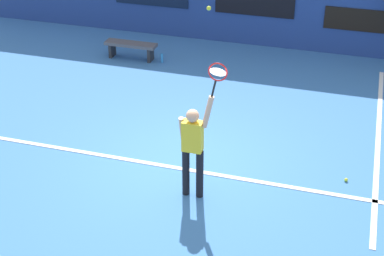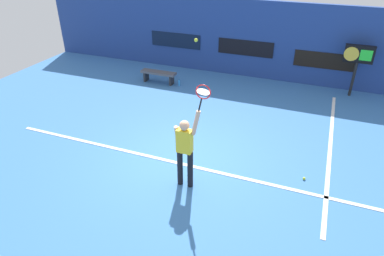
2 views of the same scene
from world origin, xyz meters
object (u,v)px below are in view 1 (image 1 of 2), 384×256
Objects in this scene: tennis_player at (193,146)px; water_bottle at (162,58)px; tennis_racket at (217,74)px; tennis_ball at (209,8)px; spare_ball at (346,180)px; court_bench at (131,47)px.

tennis_player reaches higher than water_bottle.
tennis_ball is at bearing 169.37° from tennis_racket.
tennis_ball is 0.28× the size of water_bottle.
tennis_racket is at bearing -150.96° from spare_ball.
tennis_racket is at bearing -0.61° from tennis_player.
tennis_player is at bearing -154.93° from spare_ball.
spare_ball is (5.92, -4.22, -0.30)m from court_bench.
spare_ball is at bearing 26.74° from tennis_ball.
spare_ball is (5.05, -4.22, -0.09)m from water_bottle.
tennis_racket is 9.19× the size of spare_ball.
tennis_racket is 6.55m from water_bottle.
water_bottle is (0.87, 0.00, -0.22)m from court_bench.
tennis_ball is (-0.16, 0.03, 1.02)m from tennis_racket.
water_bottle is at bearing 118.03° from tennis_racket.
tennis_player is 3.18× the size of tennis_racket.
tennis_ball is (0.24, 0.03, 2.39)m from tennis_player.
water_bottle is 3.53× the size of spare_ball.
tennis_ball is 7.17m from court_bench.
tennis_racket is (0.40, -0.00, 1.37)m from tennis_player.
tennis_racket reaches higher than tennis_player.
court_bench is at bearing 124.69° from tennis_racket.
tennis_racket is 3.41m from spare_ball.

